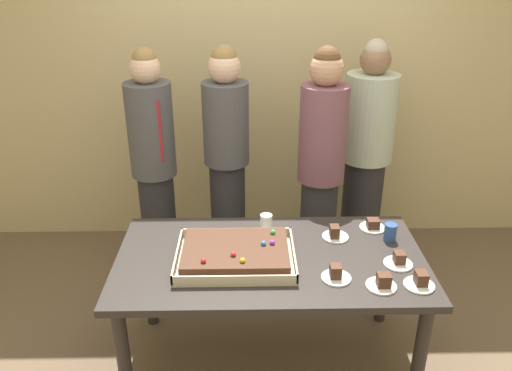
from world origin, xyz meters
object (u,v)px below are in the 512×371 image
plated_slice_center_front (373,226)px  person_serving_front (227,161)px  drink_cup_nearest (390,232)px  person_striped_tie_right (154,165)px  party_table (270,270)px  plated_slice_center_back (420,281)px  plated_slice_far_left (399,261)px  plated_slice_near_left (336,275)px  person_green_shirt_behind (321,167)px  plated_slice_far_right (382,283)px  drink_cup_middle (266,223)px  person_far_right_suit (366,153)px  plated_slice_near_right (335,234)px  sheet_cake (236,254)px

plated_slice_center_front → person_serving_front: (-0.87, 0.67, 0.14)m
drink_cup_nearest → person_striped_tie_right: size_ratio=0.06×
party_table → person_striped_tie_right: person_striped_tie_right is taller
plated_slice_center_back → person_serving_front: size_ratio=0.09×
plated_slice_far_left → plated_slice_center_front: 0.37m
plated_slice_near_left → person_green_shirt_behind: size_ratio=0.09×
drink_cup_nearest → plated_slice_far_right: bearing=-108.7°
drink_cup_middle → person_serving_front: 0.72m
person_striped_tie_right → person_far_right_suit: 1.52m
plated_slice_far_right → drink_cup_middle: 0.78m
drink_cup_middle → party_table: bearing=-87.5°
plated_slice_near_right → plated_slice_far_right: bearing=-71.4°
party_table → person_far_right_suit: size_ratio=0.98×
sheet_cake → person_far_right_suit: (0.93, 1.17, 0.10)m
sheet_cake → plated_slice_center_front: 0.86m
party_table → sheet_cake: (-0.18, -0.03, 0.13)m
plated_slice_far_right → plated_slice_center_front: 0.57m
plated_slice_far_right → drink_cup_nearest: size_ratio=1.50×
plated_slice_far_right → person_striped_tie_right: 1.77m
plated_slice_near_left → plated_slice_center_back: (0.40, -0.07, 0.00)m
plated_slice_center_front → plated_slice_far_right: bearing=-98.2°
plated_slice_far_right → plated_slice_near_left: bearing=160.9°
person_serving_front → person_striped_tie_right: 0.50m
plated_slice_far_left → person_striped_tie_right: size_ratio=0.09×
sheet_cake → plated_slice_far_left: 0.85m
person_striped_tie_right → sheet_cake: bearing=0.0°
party_table → plated_slice_far_left: (0.66, -0.09, 0.11)m
party_table → person_far_right_suit: bearing=56.8°
drink_cup_nearest → person_green_shirt_behind: person_green_shirt_behind is taller
party_table → drink_cup_middle: bearing=92.5°
party_table → sheet_cake: 0.23m
party_table → plated_slice_center_front: (0.61, 0.29, 0.11)m
drink_cup_middle → person_far_right_suit: size_ratio=0.06×
drink_cup_nearest → person_serving_front: bearing=139.8°
plated_slice_far_left → drink_cup_middle: bearing=151.4°
plated_slice_near_left → plated_slice_far_left: (0.35, 0.12, -0.00)m
plated_slice_center_back → drink_cup_nearest: bearing=94.9°
plated_slice_center_front → person_far_right_suit: 0.87m
drink_cup_nearest → plated_slice_far_left: bearing=-93.8°
plated_slice_near_right → drink_cup_nearest: size_ratio=1.50×
drink_cup_nearest → person_far_right_suit: size_ratio=0.06×
plated_slice_near_right → sheet_cake: bearing=-158.6°
plated_slice_near_right → person_green_shirt_behind: size_ratio=0.09×
plated_slice_near_right → plated_slice_center_front: 0.26m
plated_slice_near_left → plated_slice_center_front: 0.57m
plated_slice_center_front → person_green_shirt_behind: person_green_shirt_behind is taller
plated_slice_far_right → plated_slice_center_back: bearing=2.7°
person_striped_tie_right → plated_slice_center_front: bearing=34.1°
plated_slice_far_left → plated_slice_center_front: (-0.05, 0.37, 0.00)m
sheet_cake → drink_cup_nearest: 0.88m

